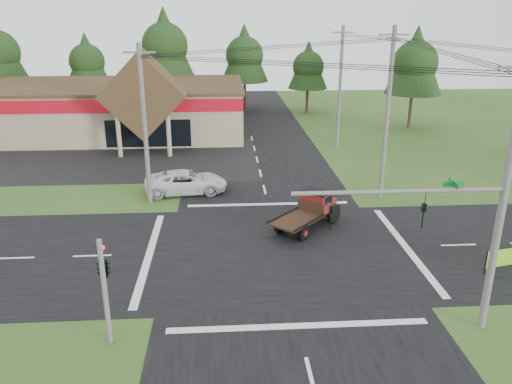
{
  "coord_description": "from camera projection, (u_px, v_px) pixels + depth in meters",
  "views": [
    {
      "loc": [
        -2.88,
        -24.3,
        12.1
      ],
      "look_at": [
        -1.06,
        3.41,
        2.2
      ],
      "focal_mm": 35.0,
      "sensor_mm": 36.0,
      "label": 1
    }
  ],
  "objects": [
    {
      "name": "white_pickup",
      "position": [
        186.0,
        182.0,
        35.67
      ],
      "size": [
        6.04,
        3.23,
        1.61
      ],
      "primitive_type": "imported",
      "rotation": [
        0.0,
        0.0,
        1.67
      ],
      "color": "white",
      "rests_on": "ground"
    },
    {
      "name": "traffic_signal_mast",
      "position": [
        455.0,
        229.0,
        18.91
      ],
      "size": [
        8.12,
        0.24,
        7.0
      ],
      "color": "#595651",
      "rests_on": "ground"
    },
    {
      "name": "antique_flatbed_truck",
      "position": [
        307.0,
        212.0,
        29.54
      ],
      "size": [
        4.92,
        5.09,
        2.14
      ],
      "primitive_type": null,
      "rotation": [
        0.0,
        0.0,
        -0.75
      ],
      "color": "#571A0C",
      "rests_on": "ground"
    },
    {
      "name": "tree_row_b",
      "position": [
        87.0,
        60.0,
        63.07
      ],
      "size": [
        5.6,
        5.6,
        10.1
      ],
      "color": "#332316",
      "rests_on": "ground"
    },
    {
      "name": "cvs_building",
      "position": [
        102.0,
        107.0,
        52.97
      ],
      "size": [
        30.4,
        18.2,
        9.19
      ],
      "color": "gray",
      "rests_on": "ground"
    },
    {
      "name": "parking_apron",
      "position": [
        99.0,
        159.0,
        44.07
      ],
      "size": [
        28.0,
        14.0,
        0.02
      ],
      "primitive_type": "cube",
      "color": "black",
      "rests_on": "ground"
    },
    {
      "name": "ground",
      "position": [
        279.0,
        251.0,
        27.08
      ],
      "size": [
        120.0,
        120.0,
        0.0
      ],
      "primitive_type": "plane",
      "color": "#2D4D1B",
      "rests_on": "ground"
    },
    {
      "name": "utility_pole_nw",
      "position": [
        145.0,
        124.0,
        32.3
      ],
      "size": [
        2.0,
        0.3,
        10.5
      ],
      "color": "#595651",
      "rests_on": "ground"
    },
    {
      "name": "tree_row_d",
      "position": [
        244.0,
        53.0,
        64.08
      ],
      "size": [
        6.16,
        6.16,
        11.11
      ],
      "color": "#332316",
      "rests_on": "ground"
    },
    {
      "name": "utility_pole_n",
      "position": [
        340.0,
        87.0,
        46.32
      ],
      "size": [
        2.0,
        0.3,
        11.2
      ],
      "color": "#595651",
      "rests_on": "ground"
    },
    {
      "name": "tree_row_e",
      "position": [
        308.0,
        65.0,
        63.14
      ],
      "size": [
        5.04,
        5.04,
        9.09
      ],
      "color": "#332316",
      "rests_on": "ground"
    },
    {
      "name": "road_ew",
      "position": [
        279.0,
        250.0,
        27.08
      ],
      "size": [
        120.0,
        12.0,
        0.02
      ],
      "primitive_type": "cube",
      "color": "black",
      "rests_on": "ground"
    },
    {
      "name": "road_ns",
      "position": [
        279.0,
        250.0,
        27.08
      ],
      "size": [
        12.0,
        120.0,
        0.02
      ],
      "primitive_type": "cube",
      "color": "black",
      "rests_on": "ground"
    },
    {
      "name": "tree_row_c",
      "position": [
        165.0,
        43.0,
        62.07
      ],
      "size": [
        7.28,
        7.28,
        13.13
      ],
      "color": "#332316",
      "rests_on": "ground"
    },
    {
      "name": "utility_pole_ne",
      "position": [
        387.0,
        114.0,
        33.12
      ],
      "size": [
        2.0,
        0.3,
        11.5
      ],
      "color": "#595651",
      "rests_on": "ground"
    },
    {
      "name": "traffic_signal_corner",
      "position": [
        102.0,
        259.0,
        18.55
      ],
      "size": [
        0.53,
        2.48,
        4.4
      ],
      "color": "#595651",
      "rests_on": "ground"
    },
    {
      "name": "tree_side_ne",
      "position": [
        415.0,
        61.0,
        53.91
      ],
      "size": [
        6.16,
        6.16,
        11.11
      ],
      "color": "#332316",
      "rests_on": "ground"
    },
    {
      "name": "utility_pole_nr",
      "position": [
        504.0,
        198.0,
        18.6
      ],
      "size": [
        2.0,
        0.3,
        11.0
      ],
      "color": "#595651",
      "rests_on": "ground"
    }
  ]
}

